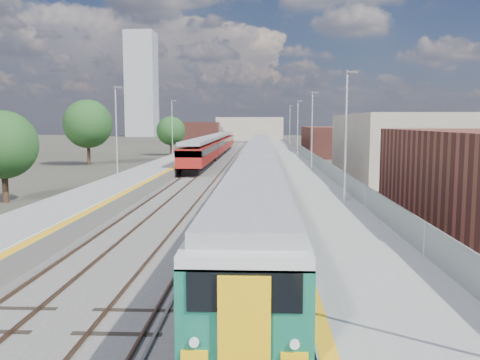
{
  "coord_description": "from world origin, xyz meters",
  "views": [
    {
      "loc": [
        1.81,
        -7.44,
        5.62
      ],
      "look_at": [
        0.51,
        22.34,
        2.2
      ],
      "focal_mm": 38.0,
      "sensor_mm": 36.0,
      "label": 1
    }
  ],
  "objects": [
    {
      "name": "tracks",
      "position": [
        -1.65,
        54.18,
        0.11
      ],
      "size": [
        8.96,
        160.0,
        0.17
      ],
      "color": "#4C3323",
      "rests_on": "ground"
    },
    {
      "name": "platform_left",
      "position": [
        -9.05,
        52.49,
        0.52
      ],
      "size": [
        4.3,
        155.0,
        8.52
      ],
      "color": "slate",
      "rests_on": "ground"
    },
    {
      "name": "tree_c",
      "position": [
        -13.57,
        77.69,
        4.14
      ],
      "size": [
        4.85,
        4.85,
        6.58
      ],
      "color": "#382619",
      "rests_on": "ground"
    },
    {
      "name": "platform_right",
      "position": [
        5.28,
        52.49,
        0.54
      ],
      "size": [
        4.7,
        155.0,
        8.52
      ],
      "color": "slate",
      "rests_on": "ground"
    },
    {
      "name": "ground",
      "position": [
        0.0,
        50.0,
        0.0
      ],
      "size": [
        320.0,
        320.0,
        0.0
      ],
      "primitive_type": "plane",
      "color": "#47443A",
      "rests_on": "ground"
    },
    {
      "name": "green_train",
      "position": [
        1.5,
        38.5,
        2.06
      ],
      "size": [
        2.66,
        74.03,
        2.92
      ],
      "color": "black",
      "rests_on": "ground"
    },
    {
      "name": "buildings",
      "position": [
        -18.12,
        138.6,
        10.7
      ],
      "size": [
        72.0,
        185.5,
        40.0
      ],
      "color": "brown",
      "rests_on": "ground"
    },
    {
      "name": "tree_d",
      "position": [
        22.74,
        65.44,
        4.4
      ],
      "size": [
        5.16,
        5.16,
        6.99
      ],
      "color": "#382619",
      "rests_on": "ground"
    },
    {
      "name": "ballast_bed",
      "position": [
        -2.25,
        52.5,
        0.03
      ],
      "size": [
        10.5,
        155.0,
        0.06
      ],
      "primitive_type": "cube",
      "color": "#565451",
      "rests_on": "ground"
    },
    {
      "name": "tree_a",
      "position": [
        -16.11,
        26.91,
        4.04
      ],
      "size": [
        4.74,
        4.74,
        6.43
      ],
      "color": "#382619",
      "rests_on": "ground"
    },
    {
      "name": "tree_b",
      "position": [
        -20.81,
        57.74,
        5.36
      ],
      "size": [
        6.28,
        6.28,
        8.51
      ],
      "color": "#382619",
      "rests_on": "ground"
    },
    {
      "name": "red_train",
      "position": [
        -5.5,
        70.14,
        2.05
      ],
      "size": [
        2.74,
        55.7,
        3.46
      ],
      "color": "black",
      "rests_on": "ground"
    }
  ]
}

